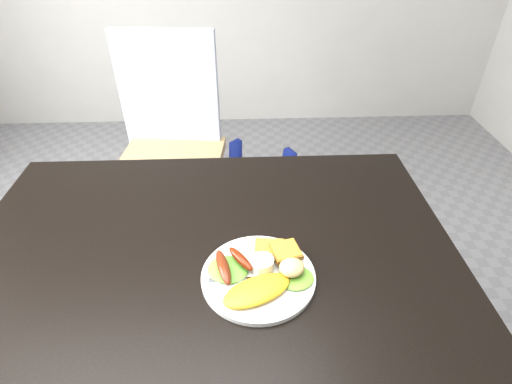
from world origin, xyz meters
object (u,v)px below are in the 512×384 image
(dining_table, at_px, (211,248))
(person, at_px, (208,122))
(plate, at_px, (258,276))
(dining_chair, at_px, (170,164))

(dining_table, relative_size, person, 0.71)
(dining_table, xyz_separation_m, person, (-0.02, 0.46, 0.12))
(plate, bearing_deg, dining_chair, 110.37)
(dining_table, relative_size, plate, 4.71)
(plate, bearing_deg, dining_table, 132.73)
(dining_table, bearing_deg, person, 93.01)
(dining_chair, relative_size, person, 0.27)
(person, distance_m, plate, 0.60)
(dining_chair, xyz_separation_m, plate, (0.36, -0.97, 0.31))
(dining_table, distance_m, plate, 0.17)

